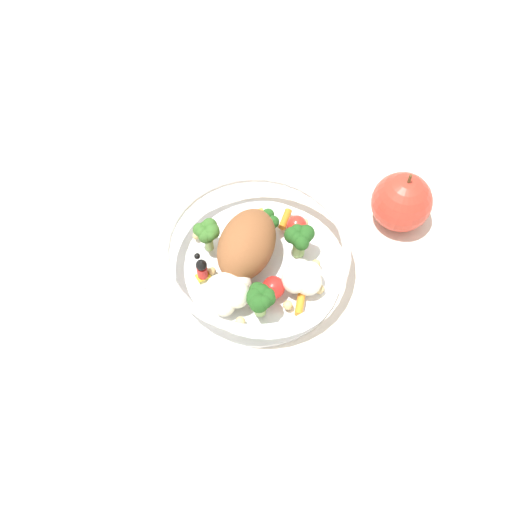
% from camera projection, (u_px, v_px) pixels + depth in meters
% --- Properties ---
extents(ground_plane, '(2.40, 2.40, 0.00)m').
position_uv_depth(ground_plane, '(259.00, 260.00, 0.68)').
color(ground_plane, silver).
extents(food_container, '(0.22, 0.22, 0.08)m').
position_uv_depth(food_container, '(256.00, 258.00, 0.65)').
color(food_container, white).
rests_on(food_container, ground_plane).
extents(loose_apple, '(0.08, 0.08, 0.09)m').
position_uv_depth(loose_apple, '(402.00, 202.00, 0.69)').
color(loose_apple, '#BC3828').
rests_on(loose_apple, ground_plane).
extents(folded_napkin, '(0.13, 0.13, 0.01)m').
position_uv_depth(folded_napkin, '(95.00, 259.00, 0.68)').
color(folded_napkin, white).
rests_on(folded_napkin, ground_plane).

